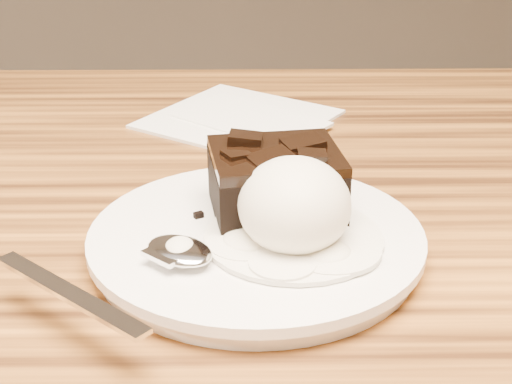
{
  "coord_description": "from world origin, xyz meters",
  "views": [
    {
      "loc": [
        0.11,
        -0.45,
        1.0
      ],
      "look_at": [
        0.12,
        0.0,
        0.79
      ],
      "focal_mm": 56.51,
      "sensor_mm": 36.0,
      "label": 1
    }
  ],
  "objects_px": {
    "plate": "(256,244)",
    "brownie": "(276,187)",
    "napkin": "(238,117)",
    "ice_cream_scoop": "(294,205)",
    "spoon": "(180,253)"
  },
  "relations": [
    {
      "from": "plate",
      "to": "brownie",
      "type": "distance_m",
      "value": 0.04
    },
    {
      "from": "brownie",
      "to": "napkin",
      "type": "xyz_separation_m",
      "value": [
        -0.03,
        0.22,
        -0.03
      ]
    },
    {
      "from": "napkin",
      "to": "ice_cream_scoop",
      "type": "bearing_deg",
      "value": -82.22
    },
    {
      "from": "brownie",
      "to": "spoon",
      "type": "distance_m",
      "value": 0.09
    },
    {
      "from": "spoon",
      "to": "ice_cream_scoop",
      "type": "bearing_deg",
      "value": -29.82
    },
    {
      "from": "plate",
      "to": "napkin",
      "type": "height_order",
      "value": "plate"
    },
    {
      "from": "spoon",
      "to": "napkin",
      "type": "bearing_deg",
      "value": 34.97
    },
    {
      "from": "plate",
      "to": "ice_cream_scoop",
      "type": "relative_size",
      "value": 2.89
    },
    {
      "from": "ice_cream_scoop",
      "to": "spoon",
      "type": "distance_m",
      "value": 0.07
    },
    {
      "from": "napkin",
      "to": "brownie",
      "type": "bearing_deg",
      "value": -83.35
    },
    {
      "from": "plate",
      "to": "napkin",
      "type": "distance_m",
      "value": 0.25
    },
    {
      "from": "brownie",
      "to": "napkin",
      "type": "height_order",
      "value": "brownie"
    },
    {
      "from": "ice_cream_scoop",
      "to": "spoon",
      "type": "height_order",
      "value": "ice_cream_scoop"
    },
    {
      "from": "spoon",
      "to": "brownie",
      "type": "bearing_deg",
      "value": -1.53
    },
    {
      "from": "ice_cream_scoop",
      "to": "spoon",
      "type": "xyz_separation_m",
      "value": [
        -0.07,
        -0.02,
        -0.02
      ]
    }
  ]
}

